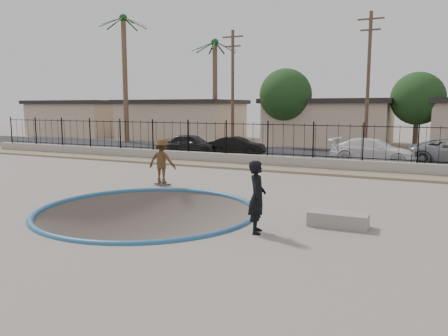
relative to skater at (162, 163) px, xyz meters
name	(u,v)px	position (x,y,z in m)	size (l,w,h in m)	color
ground	(277,181)	(2.06, 9.00, -2.03)	(120.00, 120.00, 2.20)	slate
bowl_pit	(148,211)	(2.06, -4.00, -0.93)	(6.84, 6.84, 1.80)	#52483F
coping_ring	(148,211)	(2.06, -4.00, -0.93)	(7.04, 7.04, 0.20)	#26567E
rock_strip	(260,168)	(2.06, 6.20, -0.88)	(42.00, 1.60, 0.11)	#998064
retaining_wall	(268,161)	(2.06, 7.30, -0.63)	(42.00, 0.45, 0.60)	#9B9389
fence	(268,139)	(2.06, 7.30, 0.57)	(40.00, 0.04, 1.80)	black
street	(300,154)	(2.06, 14.00, -0.91)	(90.00, 8.00, 0.04)	black
house_west_far	(84,118)	(-25.94, 23.50, 1.04)	(10.60, 8.60, 3.90)	tan
house_west	(182,119)	(-12.94, 23.50, 1.04)	(11.60, 8.60, 3.90)	tan
house_center	(330,121)	(2.06, 23.50, 1.04)	(10.60, 8.60, 3.90)	tan
palm_left	(124,53)	(-14.94, 17.00, 7.02)	(2.30, 2.30, 11.30)	brown
palm_mid	(215,68)	(-7.94, 21.00, 5.75)	(2.30, 2.30, 9.30)	brown
utility_pole_left	(233,88)	(-3.94, 16.00, 3.77)	(1.70, 0.24, 9.00)	#473323
utility_pole_mid	(368,81)	(6.06, 16.00, 4.02)	(1.70, 0.24, 9.50)	#473323
street_tree_left	(286,95)	(-0.94, 20.00, 3.26)	(4.32, 4.32, 6.36)	#473323
street_tree_mid	(418,99)	(9.06, 21.00, 2.90)	(3.96, 3.96, 5.83)	#473323
skater	(162,163)	(0.00, 0.00, 0.00)	(1.20, 0.69, 1.87)	brown
skateboard	(162,184)	(0.00, 0.00, -0.88)	(0.77, 0.35, 0.06)	black
videographer	(257,197)	(6.06, -4.78, 0.02)	(0.70, 0.46, 1.91)	black
concrete_ledge	(338,219)	(7.87, -3.28, -0.73)	(1.60, 0.70, 0.40)	gray
car_a	(192,144)	(-4.81, 11.06, -0.22)	(1.60, 3.98, 1.36)	black
car_b	(237,146)	(-1.58, 11.52, -0.28)	(1.30, 3.72, 1.22)	black
car_c	(373,151)	(7.12, 11.23, -0.19)	(1.97, 4.85, 1.41)	white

